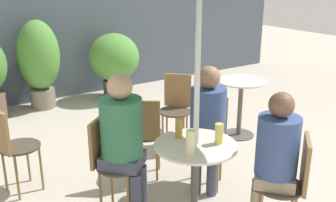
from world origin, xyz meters
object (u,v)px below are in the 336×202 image
at_px(bistro_chair_1, 209,132).
at_px(seated_person_0, 275,154).
at_px(cafe_table_far, 241,97).
at_px(beer_glass_0, 190,142).
at_px(beer_glass_2, 179,128).
at_px(cafe_table_near, 195,167).
at_px(beer_glass_1, 219,134).
at_px(bistro_chair_4, 145,130).
at_px(seated_person_1, 208,118).
at_px(potted_plant_2, 114,60).
at_px(bistro_chair_3, 176,103).
at_px(bistro_chair_2, 109,157).
at_px(potted_plant_1, 39,59).
at_px(bistro_chair_0, 292,179).
at_px(seated_person_2, 123,135).
at_px(bistro_chair_5, 10,142).

xyz_separation_m(bistro_chair_1, seated_person_0, (-0.14, -0.96, 0.19)).
bearing_deg(cafe_table_far, beer_glass_0, -143.37).
relative_size(cafe_table_far, beer_glass_2, 4.48).
bearing_deg(cafe_table_near, beer_glass_1, -28.52).
bearing_deg(cafe_table_far, bistro_chair_4, -168.90).
relative_size(seated_person_1, potted_plant_2, 1.14).
distance_m(beer_glass_1, potted_plant_2, 3.73).
bearing_deg(beer_glass_0, bistro_chair_1, 41.73).
bearing_deg(potted_plant_2, bistro_chair_1, -98.31).
relative_size(bistro_chair_3, beer_glass_1, 5.27).
relative_size(bistro_chair_2, potted_plant_1, 0.65).
height_order(bistro_chair_2, bistro_chair_4, same).
distance_m(bistro_chair_0, bistro_chair_1, 1.06).
height_order(seated_person_1, beer_glass_2, seated_person_1).
relative_size(bistro_chair_1, potted_plant_1, 0.65).
xyz_separation_m(seated_person_1, beer_glass_0, (-0.59, -0.53, 0.10)).
height_order(beer_glass_0, potted_plant_2, potted_plant_2).
relative_size(cafe_table_near, beer_glass_2, 4.48).
relative_size(seated_person_0, seated_person_2, 0.95).
height_order(seated_person_0, potted_plant_1, potted_plant_1).
distance_m(seated_person_2, potted_plant_2, 3.39).
distance_m(bistro_chair_2, bistro_chair_4, 0.64).
bearing_deg(bistro_chair_5, beer_glass_0, -159.96).
height_order(bistro_chair_5, seated_person_1, seated_person_1).
height_order(bistro_chair_3, bistro_chair_4, same).
bearing_deg(bistro_chair_1, seated_person_2, -129.10).
distance_m(cafe_table_far, potted_plant_2, 2.42).
bearing_deg(beer_glass_0, potted_plant_2, 72.67).
distance_m(bistro_chair_2, beer_glass_0, 0.82).
distance_m(bistro_chair_3, beer_glass_2, 1.50).
xyz_separation_m(seated_person_2, potted_plant_1, (0.24, 3.25, 0.01)).
bearing_deg(potted_plant_2, beer_glass_2, -107.13).
distance_m(bistro_chair_0, beer_glass_0, 0.84).
xyz_separation_m(bistro_chair_3, potted_plant_1, (-0.95, 2.30, 0.23)).
bearing_deg(cafe_table_far, bistro_chair_0, -122.66).
bearing_deg(beer_glass_0, bistro_chair_0, -34.04).
bearing_deg(potted_plant_2, beer_glass_0, -107.33).
height_order(cafe_table_far, seated_person_1, seated_person_1).
distance_m(bistro_chair_1, bistro_chair_5, 1.89).
xyz_separation_m(bistro_chair_2, potted_plant_2, (1.50, 2.98, 0.11)).
relative_size(beer_glass_2, potted_plant_1, 0.12).
distance_m(seated_person_0, beer_glass_1, 0.45).
bearing_deg(seated_person_1, beer_glass_2, -107.14).
distance_m(cafe_table_far, seated_person_2, 2.19).
bearing_deg(cafe_table_far, seated_person_1, -146.16).
height_order(bistro_chair_1, bistro_chair_4, same).
bearing_deg(cafe_table_far, bistro_chair_3, 166.54).
distance_m(bistro_chair_3, seated_person_2, 1.54).
bearing_deg(bistro_chair_1, bistro_chair_4, -169.18).
height_order(seated_person_2, beer_glass_2, seated_person_2).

